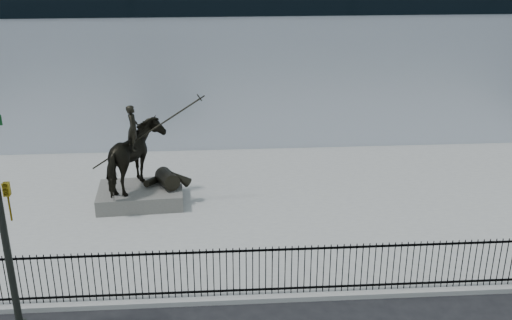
{
  "coord_description": "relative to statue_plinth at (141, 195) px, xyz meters",
  "views": [
    {
      "loc": [
        -1.82,
        -12.98,
        9.78
      ],
      "look_at": [
        -0.5,
        6.0,
        2.34
      ],
      "focal_mm": 42.0,
      "sensor_mm": 36.0,
      "label": 1
    }
  ],
  "objects": [
    {
      "name": "equestrian_statue",
      "position": [
        0.06,
        0.0,
        1.51
      ],
      "size": [
        3.96,
        2.58,
        3.36
      ],
      "rotation": [
        0.0,
        0.0,
        0.06
      ],
      "color": "black",
      "rests_on": "statue_plinth"
    },
    {
      "name": "plaza",
      "position": [
        4.7,
        -0.52,
        -0.37
      ],
      "size": [
        30.0,
        12.0,
        0.15
      ],
      "primitive_type": "cube",
      "color": "gray",
      "rests_on": "ground"
    },
    {
      "name": "statue_plinth",
      "position": [
        0.0,
        0.0,
        0.0
      ],
      "size": [
        3.22,
        2.32,
        0.58
      ],
      "primitive_type": "cube",
      "rotation": [
        0.0,
        0.0,
        0.06
      ],
      "color": "#55534D",
      "rests_on": "plaza"
    },
    {
      "name": "picket_fence",
      "position": [
        4.7,
        -6.27,
        0.46
      ],
      "size": [
        22.1,
        0.1,
        1.5
      ],
      "color": "black",
      "rests_on": "plaza"
    },
    {
      "name": "building",
      "position": [
        4.7,
        12.48,
        4.06
      ],
      "size": [
        44.0,
        14.0,
        9.0
      ],
      "primitive_type": "cube",
      "color": "silver",
      "rests_on": "ground"
    }
  ]
}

